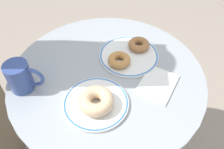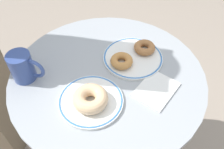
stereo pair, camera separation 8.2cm
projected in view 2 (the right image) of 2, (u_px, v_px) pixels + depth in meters
cafe_table at (108, 111)px, 1.01m from camera, size 0.69×0.69×0.74m
plate_left at (91, 101)px, 0.75m from camera, size 0.21×0.21×0.01m
plate_right at (133, 58)px, 0.88m from camera, size 0.22×0.22×0.01m
donut_glazed at (90, 99)px, 0.72m from camera, size 0.15×0.15×0.04m
donut_cinnamon at (145, 47)px, 0.89m from camera, size 0.08×0.08×0.03m
donut_old_fashioned at (122, 61)px, 0.84m from camera, size 0.11×0.11×0.03m
paper_napkin at (156, 90)px, 0.78m from camera, size 0.16×0.13×0.01m
coffee_mug at (23, 67)px, 0.79m from camera, size 0.08×0.12×0.10m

